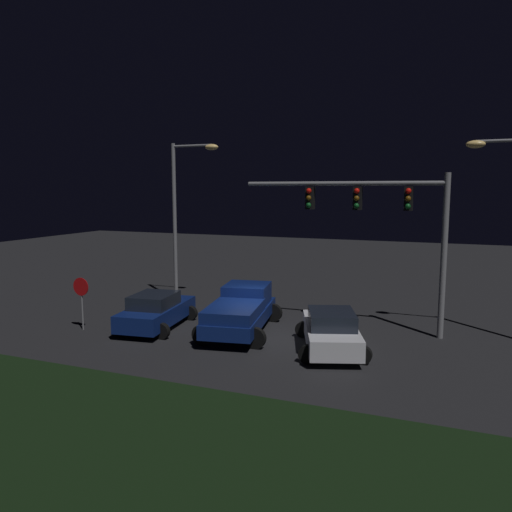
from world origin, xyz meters
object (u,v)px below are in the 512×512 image
object	(u,v)px
pickup_truck	(242,308)
street_lamp_left	(183,203)
car_sedan_far	(156,311)
car_sedan	(331,331)
traffic_signal_gantry	(381,213)
stop_sign	(81,293)

from	to	relation	value
pickup_truck	street_lamp_left	distance (m)	7.67
car_sedan_far	car_sedan	bearing A→B (deg)	-98.81
car_sedan_far	traffic_signal_gantry	distance (m)	10.18
stop_sign	car_sedan_far	bearing A→B (deg)	27.82
car_sedan	pickup_truck	bearing A→B (deg)	56.07
traffic_signal_gantry	stop_sign	xyz separation A→B (m)	(-11.54, -4.30, -3.34)
pickup_truck	stop_sign	xyz separation A→B (m)	(-6.28, -2.28, 0.56)
pickup_truck	car_sedan	world-z (taller)	pickup_truck
car_sedan_far	traffic_signal_gantry	size ratio (longest dim) A/B	0.55
pickup_truck	traffic_signal_gantry	distance (m)	6.85
traffic_signal_gantry	stop_sign	size ratio (longest dim) A/B	3.73
car_sedan	street_lamp_left	size ratio (longest dim) A/B	0.58
car_sedan	car_sedan_far	xyz separation A→B (m)	(-7.59, 0.21, 0.00)
car_sedan	traffic_signal_gantry	distance (m)	5.32
car_sedan	car_sedan_far	bearing A→B (deg)	69.35
pickup_truck	stop_sign	distance (m)	6.71
car_sedan	traffic_signal_gantry	xyz separation A→B (m)	(1.25, 3.08, 4.16)
street_lamp_left	pickup_truck	bearing A→B (deg)	-39.09
traffic_signal_gantry	car_sedan	bearing A→B (deg)	-112.08
street_lamp_left	stop_sign	world-z (taller)	street_lamp_left
car_sedan_far	street_lamp_left	bearing A→B (deg)	8.84
car_sedan_far	street_lamp_left	size ratio (longest dim) A/B	0.56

